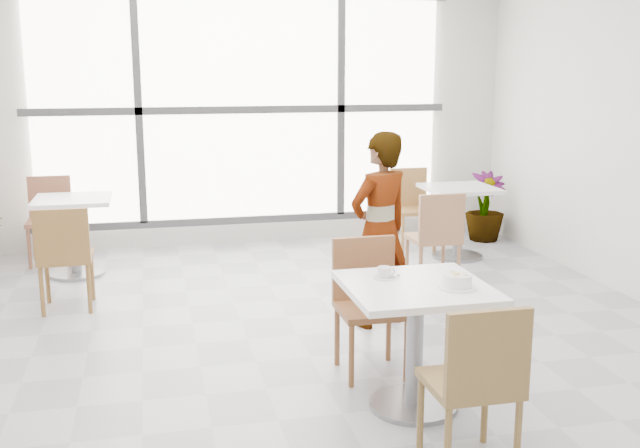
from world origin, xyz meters
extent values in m
plane|color=#9E9EA5|center=(0.00, 0.00, 0.00)|extent=(7.00, 7.00, 0.00)
plane|color=silver|center=(0.00, 3.50, 1.50)|extent=(6.00, 0.00, 6.00)
cube|color=white|center=(0.00, 3.44, 1.50)|extent=(4.40, 0.04, 2.40)
cube|color=#3F3F42|center=(0.00, 3.41, 1.50)|extent=(4.60, 0.05, 0.08)
cube|color=#3F3F42|center=(-1.10, 3.41, 1.50)|extent=(0.08, 0.05, 2.40)
cube|color=#3F3F42|center=(1.10, 3.41, 1.50)|extent=(0.08, 0.05, 2.40)
cube|color=#3F3F42|center=(0.00, 3.41, 0.28)|extent=(4.60, 0.05, 0.08)
cube|color=white|center=(0.43, -0.88, 0.73)|extent=(0.80, 0.80, 0.04)
cylinder|color=gray|center=(0.43, -0.88, 0.35)|extent=(0.10, 0.10, 0.71)
cylinder|color=gray|center=(0.43, -0.88, 0.01)|extent=(0.52, 0.52, 0.03)
cube|color=olive|center=(0.47, -1.54, 0.43)|extent=(0.42, 0.42, 0.04)
cube|color=olive|center=(0.47, -1.73, 0.66)|extent=(0.42, 0.04, 0.42)
cylinder|color=olive|center=(0.65, -1.36, 0.21)|extent=(0.04, 0.04, 0.41)
cylinder|color=olive|center=(0.65, -1.72, 0.21)|extent=(0.04, 0.04, 0.41)
cylinder|color=olive|center=(0.29, -1.36, 0.21)|extent=(0.04, 0.04, 0.41)
cylinder|color=olive|center=(0.29, -1.72, 0.21)|extent=(0.04, 0.04, 0.41)
cube|color=brown|center=(0.33, -0.35, 0.43)|extent=(0.42, 0.42, 0.04)
cube|color=brown|center=(0.33, -0.16, 0.66)|extent=(0.42, 0.04, 0.42)
cylinder|color=brown|center=(0.15, -0.53, 0.21)|extent=(0.04, 0.04, 0.41)
cylinder|color=brown|center=(0.15, -0.17, 0.21)|extent=(0.04, 0.04, 0.41)
cylinder|color=brown|center=(0.51, -0.53, 0.21)|extent=(0.04, 0.04, 0.41)
cylinder|color=brown|center=(0.51, -0.17, 0.21)|extent=(0.04, 0.04, 0.41)
cylinder|color=white|center=(0.62, -1.01, 0.76)|extent=(0.21, 0.21, 0.01)
cylinder|color=white|center=(0.62, -1.01, 0.80)|extent=(0.16, 0.16, 0.07)
torus|color=white|center=(0.62, -1.01, 0.83)|extent=(0.16, 0.16, 0.01)
cylinder|color=#DBB291|center=(0.62, -1.01, 0.80)|extent=(0.14, 0.14, 0.05)
cylinder|color=beige|center=(0.66, -1.04, 0.83)|extent=(0.03, 0.03, 0.02)
cylinder|color=beige|center=(0.64, -0.98, 0.83)|extent=(0.03, 0.03, 0.01)
cylinder|color=#F6E79F|center=(0.60, -0.99, 0.83)|extent=(0.03, 0.03, 0.01)
cylinder|color=#F6E89F|center=(0.61, -1.00, 0.83)|extent=(0.03, 0.03, 0.01)
cylinder|color=beige|center=(0.62, -0.97, 0.83)|extent=(0.03, 0.03, 0.02)
cylinder|color=beige|center=(0.64, -1.02, 0.83)|extent=(0.03, 0.03, 0.01)
cylinder|color=beige|center=(0.60, -1.00, 0.83)|extent=(0.03, 0.03, 0.02)
cylinder|color=#F3E29C|center=(0.60, -1.02, 0.83)|extent=(0.03, 0.03, 0.01)
cylinder|color=#F3E99C|center=(0.63, -0.98, 0.83)|extent=(0.03, 0.03, 0.02)
cylinder|color=beige|center=(0.62, -1.02, 0.83)|extent=(0.03, 0.03, 0.02)
cylinder|color=beige|center=(0.61, -0.97, 0.83)|extent=(0.03, 0.03, 0.02)
cylinder|color=#F8DFA0|center=(0.61, -1.00, 0.83)|extent=(0.03, 0.03, 0.01)
cylinder|color=beige|center=(0.61, -1.01, 0.83)|extent=(0.03, 0.03, 0.02)
cylinder|color=beige|center=(0.60, -1.05, 0.83)|extent=(0.03, 0.03, 0.02)
cylinder|color=silver|center=(0.29, -0.72, 0.75)|extent=(0.13, 0.13, 0.01)
cylinder|color=silver|center=(0.29, -0.72, 0.79)|extent=(0.08, 0.08, 0.06)
torus|color=silver|center=(0.33, -0.72, 0.79)|extent=(0.05, 0.01, 0.05)
cylinder|color=black|center=(0.29, -0.72, 0.81)|extent=(0.07, 0.07, 0.00)
cube|color=#B0B0B4|center=(0.34, -0.74, 0.76)|extent=(0.09, 0.05, 0.00)
sphere|color=#B0B0B4|center=(0.37, -0.73, 0.76)|extent=(0.02, 0.02, 0.02)
imported|color=black|center=(0.66, 0.54, 0.75)|extent=(0.64, 0.55, 1.49)
cube|color=white|center=(-1.74, 2.53, 0.73)|extent=(0.70, 0.70, 0.04)
cylinder|color=gray|center=(-1.74, 2.53, 0.35)|extent=(0.10, 0.10, 0.71)
cylinder|color=gray|center=(-1.74, 2.53, 0.01)|extent=(0.52, 0.52, 0.03)
cube|color=silver|center=(2.09, 2.33, 0.73)|extent=(0.70, 0.70, 0.04)
cylinder|color=slate|center=(2.09, 2.33, 0.35)|extent=(0.10, 0.10, 0.71)
cylinder|color=slate|center=(2.09, 2.33, 0.01)|extent=(0.52, 0.52, 0.03)
cube|color=brown|center=(-1.72, 1.49, 0.43)|extent=(0.42, 0.42, 0.04)
cube|color=brown|center=(-1.72, 1.30, 0.66)|extent=(0.42, 0.04, 0.42)
cylinder|color=brown|center=(-1.54, 1.67, 0.21)|extent=(0.04, 0.04, 0.41)
cylinder|color=brown|center=(-1.54, 1.31, 0.21)|extent=(0.04, 0.04, 0.41)
cylinder|color=brown|center=(-1.90, 1.67, 0.21)|extent=(0.04, 0.04, 0.41)
cylinder|color=brown|center=(-1.90, 1.31, 0.21)|extent=(0.04, 0.04, 0.41)
cube|color=#91573E|center=(-2.02, 3.03, 0.43)|extent=(0.42, 0.42, 0.04)
cube|color=#91573E|center=(-2.02, 3.22, 0.66)|extent=(0.42, 0.04, 0.42)
cylinder|color=#91573E|center=(-2.20, 2.85, 0.21)|extent=(0.04, 0.04, 0.41)
cylinder|color=#91573E|center=(-2.20, 3.21, 0.21)|extent=(0.04, 0.04, 0.41)
cylinder|color=#91573E|center=(-1.84, 2.85, 0.21)|extent=(0.04, 0.04, 0.41)
cylinder|color=#91573E|center=(-1.84, 3.21, 0.21)|extent=(0.04, 0.04, 0.41)
cube|color=#A06F4E|center=(1.46, 1.46, 0.43)|extent=(0.42, 0.42, 0.04)
cube|color=#A06F4E|center=(1.46, 1.27, 0.66)|extent=(0.42, 0.04, 0.42)
cylinder|color=#A06F4E|center=(1.64, 1.64, 0.21)|extent=(0.04, 0.04, 0.41)
cylinder|color=#A06F4E|center=(1.64, 1.28, 0.21)|extent=(0.04, 0.04, 0.41)
cylinder|color=#A06F4E|center=(1.28, 1.64, 0.21)|extent=(0.04, 0.04, 0.41)
cylinder|color=#A06F4E|center=(1.28, 1.28, 0.21)|extent=(0.04, 0.04, 0.41)
cube|color=#9C6D3A|center=(1.75, 2.77, 0.43)|extent=(0.42, 0.42, 0.04)
cube|color=#9C6D3A|center=(1.75, 2.96, 0.66)|extent=(0.42, 0.04, 0.42)
cylinder|color=#9C6D3A|center=(1.57, 2.59, 0.21)|extent=(0.04, 0.04, 0.41)
cylinder|color=#9C6D3A|center=(1.57, 2.95, 0.21)|extent=(0.04, 0.04, 0.41)
cylinder|color=#9C6D3A|center=(1.93, 2.59, 0.21)|extent=(0.04, 0.04, 0.41)
cylinder|color=#9C6D3A|center=(1.93, 2.95, 0.21)|extent=(0.04, 0.04, 0.41)
imported|color=#48854B|center=(2.70, 2.99, 0.39)|extent=(0.52, 0.52, 0.79)
camera|label=1|loc=(-1.02, -4.71, 1.96)|focal=41.76mm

